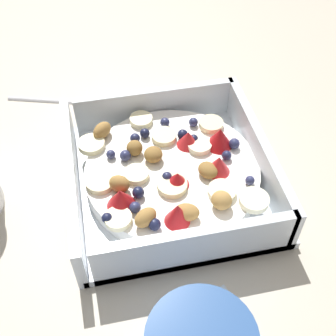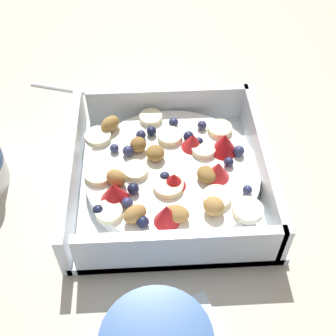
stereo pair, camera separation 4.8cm
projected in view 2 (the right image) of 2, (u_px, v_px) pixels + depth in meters
The scene contains 3 objects.
ground_plane at pixel (171, 175), 0.52m from camera, with size 2.40×2.40×0.00m, color beige.
fruit_bowl at pixel (168, 174), 0.49m from camera, with size 0.22×0.22×0.06m.
spoon at pixel (113, 96), 0.61m from camera, with size 0.07×0.17×0.01m.
Camera 2 is at (-0.34, 0.02, 0.39)m, focal length 47.01 mm.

